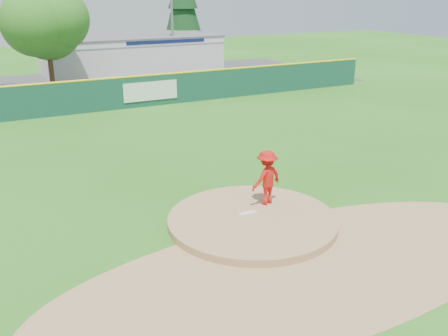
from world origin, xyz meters
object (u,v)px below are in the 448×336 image
pitcher (267,178)px  light_pole_right (172,9)px  conifer_tree (183,6)px  van (71,93)px  pool_building_grp (130,54)px  deciduous_tree (46,29)px

pitcher → light_pole_right: light_pole_right is taller
conifer_tree → van: bearing=-134.8°
pitcher → light_pole_right: bearing=-119.8°
pool_building_grp → light_pole_right: 5.75m
conifer_tree → light_pole_right: 8.06m
pitcher → light_pole_right: 29.70m
van → deciduous_tree: deciduous_tree is taller
pool_building_grp → conifer_tree: conifer_tree is taller
conifer_tree → light_pole_right: (-4.00, -7.00, 0.00)m
pool_building_grp → light_pole_right: size_ratio=1.52×
deciduous_tree → light_pole_right: (11.00, 4.00, 0.99)m
pool_building_grp → pitcher: bearing=-99.1°
pool_building_grp → deciduous_tree: deciduous_tree is taller
pool_building_grp → conifer_tree: size_ratio=1.60×
van → conifer_tree: size_ratio=0.46×
pitcher → deciduous_tree: 24.68m
deciduous_tree → light_pole_right: size_ratio=0.74×
van → pool_building_grp: size_ratio=0.29×
pitcher → deciduous_tree: (-2.97, 24.27, 3.35)m
light_pole_right → conifer_tree: bearing=60.3°
van → pool_building_grp: (7.42, 10.52, 1.03)m
pitcher → conifer_tree: size_ratio=0.20×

